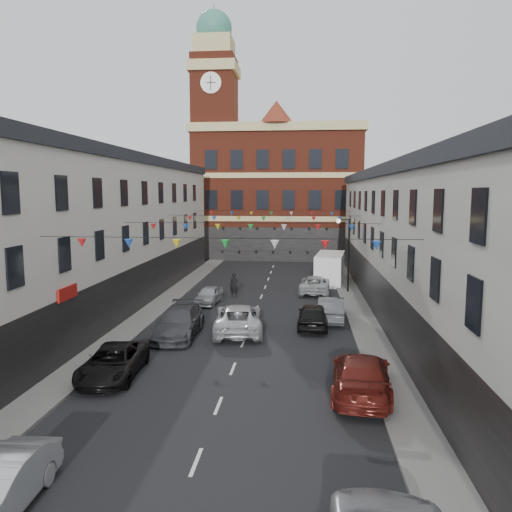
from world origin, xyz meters
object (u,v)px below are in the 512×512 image
(car_left_d, at_px, (179,322))
(pedestrian, at_px, (234,285))
(car_left_c, at_px, (113,362))
(moving_car, at_px, (238,318))
(white_van, at_px, (330,268))
(car_right_c, at_px, (361,375))
(car_right_e, at_px, (331,309))
(car_left_e, at_px, (209,295))
(car_right_f, at_px, (315,284))
(street_lamp, at_px, (346,245))
(car_right_d, at_px, (313,315))

(car_left_d, xyz_separation_m, pedestrian, (1.69, 10.60, 0.15))
(car_left_c, xyz_separation_m, moving_car, (4.54, 7.60, 0.14))
(car_left_c, distance_m, white_van, 26.41)
(car_right_c, height_order, moving_car, car_right_c)
(car_left_c, distance_m, moving_car, 8.86)
(moving_car, bearing_deg, car_right_e, -156.46)
(car_left_e, relative_size, white_van, 0.63)
(car_left_c, height_order, car_left_e, car_left_c)
(car_right_e, bearing_deg, car_right_f, -80.89)
(car_left_c, xyz_separation_m, car_left_e, (1.47, 14.79, -0.04))
(street_lamp, distance_m, white_van, 5.41)
(car_right_f, bearing_deg, car_right_d, 91.70)
(car_right_e, bearing_deg, car_left_d, 30.12)
(car_right_f, xyz_separation_m, pedestrian, (-6.21, -2.35, 0.25))
(car_right_e, relative_size, pedestrian, 2.40)
(car_left_d, relative_size, car_right_f, 1.09)
(car_left_e, distance_m, car_right_c, 18.13)
(car_left_d, xyz_separation_m, car_right_f, (7.90, 12.95, -0.10))
(street_lamp, height_order, car_right_d, street_lamp)
(car_left_c, xyz_separation_m, pedestrian, (3.01, 17.02, 0.28))
(street_lamp, height_order, moving_car, street_lamp)
(moving_car, bearing_deg, pedestrian, -87.06)
(moving_car, distance_m, pedestrian, 9.55)
(car_right_d, height_order, car_right_e, car_right_d)
(car_right_c, distance_m, white_van, 25.04)
(car_left_e, xyz_separation_m, car_right_c, (9.10, -15.68, 0.18))
(car_right_d, xyz_separation_m, car_right_e, (1.17, 1.89, -0.00))
(car_left_d, bearing_deg, car_right_c, -39.42)
(street_lamp, distance_m, pedestrian, 9.44)
(car_right_c, xyz_separation_m, car_right_e, (-0.53, 11.65, -0.06))
(car_right_e, height_order, pedestrian, pedestrian)
(car_right_c, bearing_deg, car_right_d, -74.32)
(car_right_e, distance_m, moving_car, 6.34)
(car_left_c, relative_size, car_right_f, 0.96)
(street_lamp, bearing_deg, moving_car, -120.74)
(white_van, height_order, pedestrian, white_van)
(street_lamp, xyz_separation_m, car_right_c, (-1.05, -20.39, -3.09))
(car_right_f, bearing_deg, pedestrian, 24.33)
(car_left_e, distance_m, white_van, 13.14)
(white_van, bearing_deg, car_right_c, -82.70)
(street_lamp, bearing_deg, white_van, 101.57)
(car_right_e, height_order, moving_car, moving_car)
(street_lamp, relative_size, car_left_e, 1.61)
(car_left_e, height_order, car_right_f, car_right_f)
(car_right_e, bearing_deg, moving_car, 33.52)
(car_left_d, xyz_separation_m, white_van, (9.35, 17.73, 0.51))
(moving_car, xyz_separation_m, white_van, (6.13, 16.54, 0.50))
(street_lamp, height_order, pedestrian, street_lamp)
(car_left_d, bearing_deg, street_lamp, 50.70)
(car_right_c, distance_m, car_right_f, 20.31)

